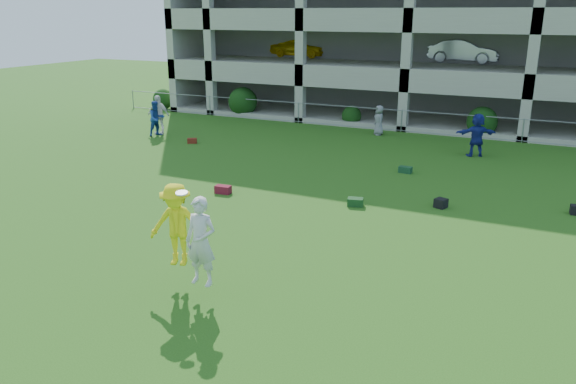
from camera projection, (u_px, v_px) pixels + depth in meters
The scene contains 14 objects.
ground at pixel (202, 277), 13.56m from camera, with size 100.00×100.00×0.00m, color #235114.
bystander_a at pixel (157, 118), 28.75m from camera, with size 0.87×0.68×1.79m, color #1F4192.
bystander_b at pixel (158, 115), 29.14m from camera, with size 1.18×0.49×2.02m, color white.
bystander_c at pixel (379, 120), 28.97m from camera, with size 0.75×0.49×1.53m, color gray.
bystander_d at pixel (477, 135), 24.62m from camera, with size 1.77×0.56×1.91m, color navy.
bag_red_a at pixel (223, 190), 19.75m from camera, with size 0.55×0.30×0.28m, color maroon.
bag_green_c at pixel (355, 202), 18.48m from camera, with size 0.50×0.35×0.26m, color #163C19.
crate_d at pixel (441, 203), 18.31m from camera, with size 0.35×0.35×0.30m, color black.
bag_red_f at pixel (192, 141), 27.31m from camera, with size 0.45×0.28×0.24m, color #5C1C0F.
bag_green_g at pixel (405, 170), 22.28m from camera, with size 0.50×0.30×0.25m, color #13361C.
frisbee_contest at pixel (183, 229), 12.59m from camera, with size 1.97×1.14×2.08m.
parking_garage at pixel (441, 13), 35.57m from camera, with size 30.00×14.00×12.00m.
fence at pixel (402, 121), 29.73m from camera, with size 36.06×0.06×1.20m.
shrub_row at pixel (496, 108), 28.20m from camera, with size 34.38×2.52×3.50m.
Camera 1 is at (7.11, -10.22, 6.10)m, focal length 35.00 mm.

